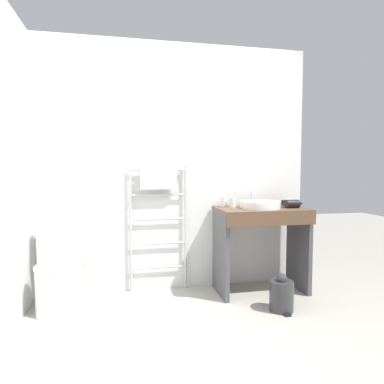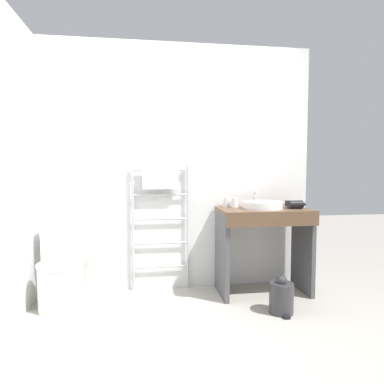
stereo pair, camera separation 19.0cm
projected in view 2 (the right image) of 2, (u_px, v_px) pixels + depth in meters
ground_plane at (190, 349)px, 2.32m from camera, size 12.00×12.00×0.00m
wall_back at (173, 167)px, 3.50m from camera, size 2.85×0.12×2.47m
wall_side at (5, 167)px, 2.64m from camera, size 0.12×1.84×2.47m
toilet at (62, 271)px, 3.04m from camera, size 0.41×0.53×0.76m
towel_radiator at (160, 202)px, 3.40m from camera, size 0.57×0.06×1.26m
vanity_counter at (264, 237)px, 3.32m from camera, size 0.86×0.53×0.84m
sink_basin at (262, 205)px, 3.27m from camera, size 0.38×0.38×0.07m
faucet at (256, 197)px, 3.47m from camera, size 0.02×0.10×0.15m
cup_near_wall at (226, 202)px, 3.46m from camera, size 0.07×0.07×0.10m
cup_near_edge at (235, 203)px, 3.41m from camera, size 0.07×0.07×0.09m
hair_dryer at (296, 204)px, 3.30m from camera, size 0.18×0.17×0.08m
trash_bin at (281, 297)px, 2.89m from camera, size 0.21×0.24×0.32m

